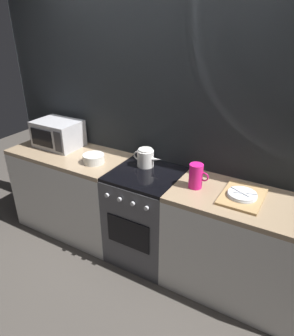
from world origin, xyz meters
TOP-DOWN VIEW (x-y plane):
  - ground_plane at (0.00, 0.00)m, footprint 8.00×8.00m
  - back_wall at (0.00, 0.32)m, footprint 3.60×0.05m
  - counter_left at (-0.90, 0.00)m, footprint 1.20×0.60m
  - stove_unit at (-0.00, -0.00)m, footprint 0.60×0.63m
  - counter_right at (0.90, 0.00)m, footprint 1.20×0.60m
  - microwave at (-1.09, 0.08)m, footprint 0.46×0.35m
  - kettle at (-0.07, 0.12)m, footprint 0.28×0.15m
  - mixing_bowl at (-0.52, -0.06)m, footprint 0.20×0.20m
  - pitcher at (0.47, -0.02)m, footprint 0.16×0.11m
  - dish_pile at (0.83, 0.01)m, footprint 0.30×0.40m

SIDE VIEW (x-z plane):
  - ground_plane at x=0.00m, z-range 0.00..0.00m
  - stove_unit at x=0.00m, z-range 0.00..0.90m
  - counter_left at x=-0.90m, z-range 0.00..0.90m
  - counter_right at x=0.90m, z-range 0.00..0.90m
  - dish_pile at x=0.83m, z-range 0.89..0.95m
  - mixing_bowl at x=-0.52m, z-range 0.90..0.98m
  - kettle at x=-0.07m, z-range 0.90..1.06m
  - pitcher at x=0.47m, z-range 0.90..1.10m
  - microwave at x=-1.09m, z-range 0.90..1.17m
  - back_wall at x=0.00m, z-range 0.00..2.40m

